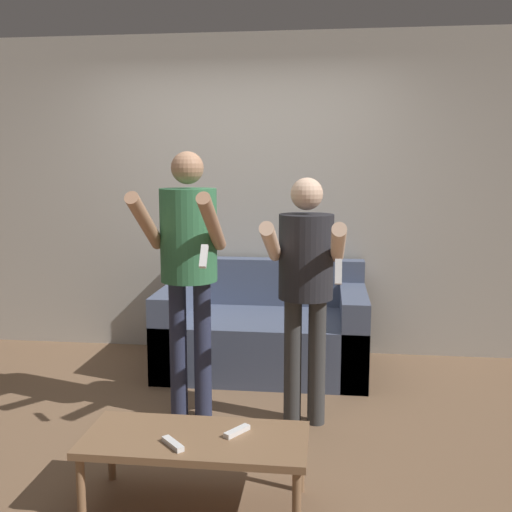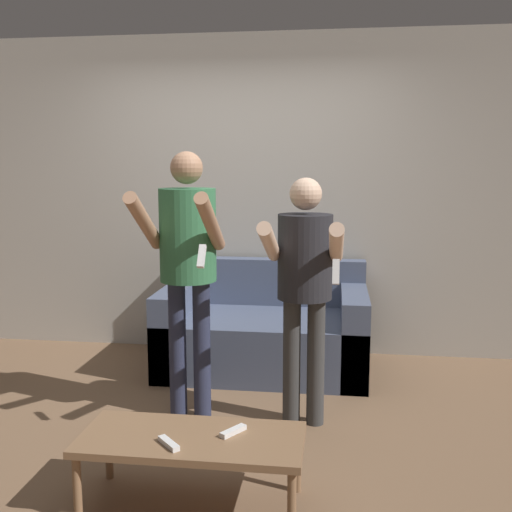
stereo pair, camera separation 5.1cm
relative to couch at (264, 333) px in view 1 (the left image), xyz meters
The scene contains 8 objects.
ground_plane 1.18m from the couch, 101.92° to the right, with size 14.00×14.00×0.00m, color brown.
wall_back 1.20m from the couch, 114.96° to the left, with size 6.40×0.06×2.70m.
couch is the anchor object (origin of this frame).
person_standing_left 1.33m from the couch, 109.77° to the right, with size 0.47×0.71×1.70m.
person_standing_right 1.28m from the couch, 70.31° to the right, with size 0.45×0.75×1.54m.
coffee_table 2.00m from the couch, 93.15° to the right, with size 1.06×0.47×0.35m.
remote_near 2.12m from the couch, 95.12° to the right, with size 0.13×0.13×0.02m.
remote_far 1.95m from the couch, 87.62° to the right, with size 0.12×0.14×0.02m.
Camera 1 is at (0.73, -3.48, 1.62)m, focal length 42.00 mm.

